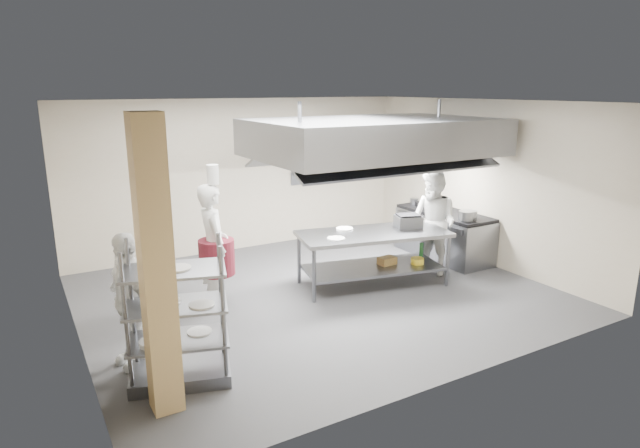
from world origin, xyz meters
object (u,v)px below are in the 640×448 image
chef_line (433,223)px  stockpot (466,216)px  chef_plating (129,300)px  cooking_range (443,236)px  griddle (408,222)px  pass_rack (177,313)px  island (373,259)px  chef_head (213,246)px

chef_line → stockpot: chef_line is taller
chef_line → chef_plating: chef_line is taller
cooking_range → griddle: 1.64m
pass_rack → chef_line: size_ratio=0.89×
stockpot → pass_rack: bearing=-167.7°
island → cooking_range: bearing=27.8°
island → chef_line: chef_line is taller
chef_head → griddle: size_ratio=4.55×
chef_plating → chef_line: bearing=85.6°
island → chef_head: (-2.57, 0.44, 0.48)m
griddle → stockpot: size_ratio=1.57×
griddle → chef_plating: bearing=-154.4°
island → pass_rack: bearing=-146.4°
island → griddle: size_ratio=5.96×
chef_line → stockpot: bearing=71.3°
chef_line → chef_head: bearing=-104.4°
chef_head → chef_plating: size_ratio=1.15×
island → chef_plating: size_ratio=1.51×
pass_rack → cooking_range: 6.04m
cooking_range → griddle: size_ratio=4.85×
pass_rack → chef_head: (1.05, 1.82, 0.13)m
griddle → stockpot: griddle is taller
island → chef_plating: 4.08m
pass_rack → chef_head: bearing=77.1°
chef_line → chef_plating: 5.28m
pass_rack → stockpot: (5.50, 1.20, 0.18)m
cooking_range → stockpot: 0.96m
island → cooking_range: (2.08, 0.57, -0.04)m
cooking_range → griddle: bearing=-156.4°
cooking_range → griddle: (-1.40, -0.61, 0.59)m
griddle → cooking_range: bearing=40.8°
chef_line → chef_plating: size_ratio=1.12×
island → chef_head: size_ratio=1.31×
cooking_range → stockpot: bearing=-105.1°
pass_rack → chef_head: size_ratio=0.87×
cooking_range → chef_line: (-0.84, -0.62, 0.49)m
pass_rack → island: bearing=38.1°
griddle → stockpot: bearing=10.8°
pass_rack → chef_line: chef_line is taller
chef_plating → griddle: 4.73m
island → chef_head: 2.65m
island → stockpot: 1.96m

